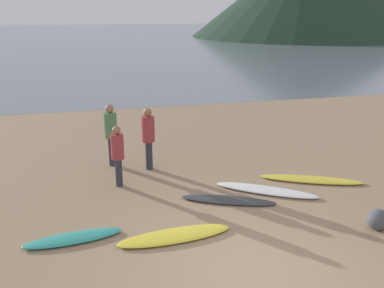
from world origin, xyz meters
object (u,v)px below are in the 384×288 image
object	(u,v)px
surfboard_1	(175,236)
surfboard_4	(311,179)
surfboard_3	(266,190)
surfboard_0	(73,238)
person_1	(118,151)
beach_rock_far	(378,220)
person_2	(111,130)
person_0	(148,134)
surfboard_2	(228,200)

from	to	relation	value
surfboard_1	surfboard_4	distance (m)	4.56
surfboard_3	surfboard_0	bearing A→B (deg)	-131.70
surfboard_0	person_1	size ratio (longest dim) A/B	1.20
surfboard_0	surfboard_3	bearing A→B (deg)	7.85
surfboard_4	beach_rock_far	world-z (taller)	beach_rock_far
surfboard_4	person_2	xyz separation A→B (m)	(-5.04, 2.48, 1.02)
surfboard_3	person_0	xyz separation A→B (m)	(-2.60, 2.28, 1.00)
person_0	person_2	xyz separation A→B (m)	(-0.99, 0.56, 0.02)
surfboard_0	person_2	size ratio (longest dim) A/B	1.07
surfboard_0	surfboard_3	xyz separation A→B (m)	(4.64, 1.20, 0.00)
surfboard_0	surfboard_3	distance (m)	4.79
surfboard_2	beach_rock_far	world-z (taller)	beach_rock_far
surfboard_0	surfboard_4	xyz separation A→B (m)	(6.09, 1.56, -0.01)
surfboard_0	surfboard_1	size ratio (longest dim) A/B	0.83
surfboard_0	person_2	xyz separation A→B (m)	(1.05, 4.04, 1.02)
surfboard_3	surfboard_1	bearing A→B (deg)	-115.31
surfboard_2	surfboard_0	bearing A→B (deg)	-142.00
person_2	surfboard_4	bearing A→B (deg)	143.76
surfboard_1	person_1	xyz separation A→B (m)	(-0.86, 2.87, 0.90)
person_1	person_2	xyz separation A→B (m)	(-0.06, 1.56, 0.12)
beach_rock_far	surfboard_4	bearing A→B (deg)	90.73
surfboard_2	beach_rock_far	size ratio (longest dim) A/B	5.11
surfboard_2	person_0	world-z (taller)	person_0
surfboard_0	surfboard_4	bearing A→B (deg)	7.74
surfboard_2	person_2	distance (m)	4.13
surfboard_2	person_0	bearing A→B (deg)	143.80
surfboard_4	surfboard_1	bearing A→B (deg)	-130.06
surfboard_1	beach_rock_far	world-z (taller)	beach_rock_far
surfboard_0	surfboard_3	size ratio (longest dim) A/B	0.75
surfboard_2	person_1	size ratio (longest dim) A/B	1.40
surfboard_0	person_2	bearing A→B (deg)	68.76
surfboard_2	surfboard_3	world-z (taller)	surfboard_3
person_0	surfboard_2	bearing A→B (deg)	59.82
person_0	surfboard_0	bearing A→B (deg)	-0.84
surfboard_0	person_2	distance (m)	4.30
surfboard_3	person_0	size ratio (longest dim) A/B	1.45
surfboard_3	surfboard_4	bearing A→B (deg)	47.85
surfboard_3	person_2	size ratio (longest dim) A/B	1.42
beach_rock_far	surfboard_0	bearing A→B (deg)	170.01
person_2	person_1	bearing A→B (deg)	82.28
surfboard_0	beach_rock_far	distance (m)	6.22
person_2	beach_rock_far	world-z (taller)	person_2
person_1	person_2	world-z (taller)	person_2
person_1	beach_rock_far	world-z (taller)	person_1
person_0	beach_rock_far	size ratio (longest dim) A/B	4.04
surfboard_0	surfboard_3	world-z (taller)	same
beach_rock_far	surfboard_1	bearing A→B (deg)	170.64
surfboard_1	surfboard_2	world-z (taller)	surfboard_1
surfboard_4	person_2	bearing A→B (deg)	178.27
person_0	surfboard_3	bearing A→B (deg)	78.24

